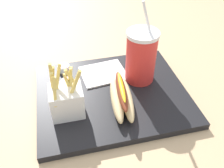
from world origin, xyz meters
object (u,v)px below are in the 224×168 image
at_px(soda_cup, 141,56).
at_px(ketchup_cup_1, 68,83).
at_px(ketchup_cup_2, 64,68).
at_px(hot_dog_1, 121,97).
at_px(fries_basket, 67,100).
at_px(napkin_stack, 103,73).

xyz_separation_m(soda_cup, ketchup_cup_1, (-0.22, 0.01, -0.07)).
relative_size(ketchup_cup_1, ketchup_cup_2, 1.01).
xyz_separation_m(soda_cup, ketchup_cup_2, (-0.22, 0.09, -0.07)).
bearing_deg(hot_dog_1, soda_cup, 49.22).
xyz_separation_m(fries_basket, hot_dog_1, (0.14, -0.01, -0.02)).
relative_size(ketchup_cup_2, napkin_stack, 0.27).
relative_size(fries_basket, ketchup_cup_1, 4.14).
bearing_deg(ketchup_cup_1, soda_cup, -3.91).
distance_m(fries_basket, hot_dog_1, 0.14).
bearing_deg(fries_basket, ketchup_cup_2, 88.63).
relative_size(fries_basket, hot_dog_1, 0.89).
bearing_deg(napkin_stack, fries_basket, -131.70).
relative_size(soda_cup, hot_dog_1, 1.38).
xyz_separation_m(ketchup_cup_1, napkin_stack, (0.11, 0.03, -0.01)).
bearing_deg(hot_dog_1, napkin_stack, 97.51).
bearing_deg(ketchup_cup_2, hot_dog_1, -54.08).
bearing_deg(fries_basket, napkin_stack, 48.30).
relative_size(hot_dog_1, ketchup_cup_1, 4.64).
xyz_separation_m(fries_basket, ketchup_cup_2, (0.00, 0.18, -0.03)).
distance_m(fries_basket, ketchup_cup_1, 0.11).
distance_m(hot_dog_1, ketchup_cup_1, 0.17).
bearing_deg(fries_basket, ketchup_cup_1, 85.11).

